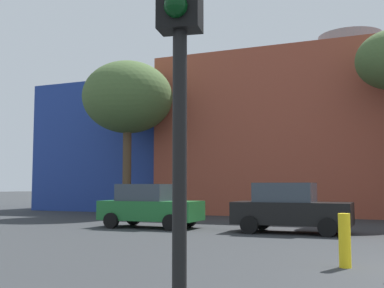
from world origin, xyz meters
name	(u,v)px	position (x,y,z in m)	size (l,w,h in m)	color
building_backdrop	(353,141)	(-3.71, 21.45, 4.48)	(40.35, 13.35, 11.22)	#9E4733
parked_car_0	(149,206)	(-10.38, 6.64, 0.85)	(3.94, 1.93, 1.71)	#1E662D
parked_car_1	(290,208)	(-4.85, 6.64, 0.87)	(4.03, 1.98, 1.74)	black
traffic_light_near_left	(179,44)	(-3.15, -6.67, 2.83)	(0.40, 0.39, 3.84)	black
bare_tree_1	(128,98)	(-14.96, 12.69, 6.50)	(5.01, 5.01, 8.55)	brown
bollard_yellow_1	(345,240)	(-2.46, -0.03, 0.54)	(0.24, 0.24, 1.08)	yellow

